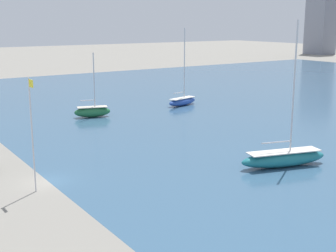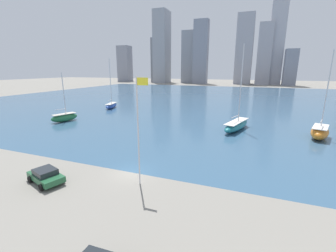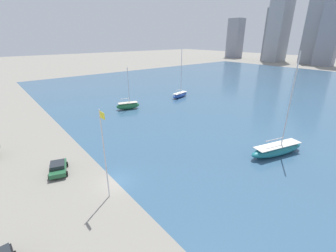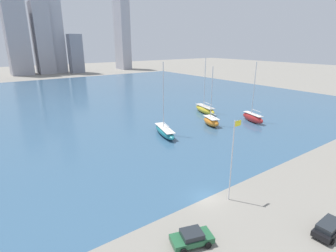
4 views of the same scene
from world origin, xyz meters
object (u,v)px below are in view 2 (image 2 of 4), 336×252
sailboat_orange (320,132)px  sailboat_teal (236,125)px  parked_sedan_green (46,176)px  sailboat_blue (111,105)px  sailboat_green (64,117)px  flag_pole (139,128)px

sailboat_orange → sailboat_teal: size_ratio=0.91×
sailboat_teal → parked_sedan_green: sailboat_teal is taller
sailboat_blue → sailboat_orange: 52.88m
sailboat_blue → sailboat_green: size_ratio=1.35×
flag_pole → sailboat_orange: (21.16, 24.69, -4.74)m
sailboat_orange → sailboat_teal: 13.64m
sailboat_blue → sailboat_teal: 39.63m
sailboat_blue → flag_pole: bearing=-66.1°
parked_sedan_green → flag_pole: bearing=126.8°
sailboat_green → parked_sedan_green: size_ratio=2.30×
sailboat_green → parked_sedan_green: bearing=-31.6°
sailboat_orange → parked_sedan_green: bearing=-120.1°
sailboat_teal → sailboat_blue: bearing=176.7°
sailboat_blue → sailboat_orange: bearing=-29.0°
sailboat_green → parked_sedan_green: sailboat_green is taller
flag_pole → sailboat_orange: 32.86m
flag_pole → parked_sedan_green: flag_pole is taller
sailboat_orange → sailboat_green: (-50.44, -5.35, -0.19)m
sailboat_blue → parked_sedan_green: bearing=-77.7°
sailboat_blue → sailboat_orange: size_ratio=1.00×
flag_pole → sailboat_blue: sailboat_blue is taller
sailboat_orange → sailboat_green: sailboat_orange is taller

